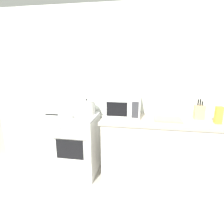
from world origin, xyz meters
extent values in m
plane|color=#B2ADA3|center=(0.00, 0.00, 0.00)|extent=(10.00, 10.00, 0.00)
cube|color=silver|center=(0.30, 0.97, 1.25)|extent=(4.40, 0.10, 2.50)
cube|color=beige|center=(0.90, 0.62, 0.44)|extent=(1.64, 0.56, 0.88)
cube|color=#ADA393|center=(0.90, 0.62, 0.90)|extent=(1.70, 0.60, 0.04)
cube|color=white|center=(-0.35, 0.60, 0.45)|extent=(0.60, 0.60, 0.90)
cube|color=#B7B7BC|center=(-0.35, 0.60, 0.91)|extent=(0.60, 0.60, 0.02)
cube|color=black|center=(-0.35, 0.30, 0.52)|extent=(0.39, 0.01, 0.28)
cylinder|color=silver|center=(-0.35, 0.27, 0.70)|extent=(0.48, 0.02, 0.02)
cylinder|color=silver|center=(-0.47, 0.29, 0.84)|extent=(0.04, 0.02, 0.04)
cylinder|color=silver|center=(-0.23, 0.29, 0.84)|extent=(0.04, 0.02, 0.04)
cylinder|color=beige|center=(-0.21, 0.70, 1.02)|extent=(0.24, 0.24, 0.20)
cylinder|color=beige|center=(-0.21, 0.70, 1.13)|extent=(0.25, 0.25, 0.01)
sphere|color=black|center=(-0.21, 0.70, 1.15)|extent=(0.03, 0.03, 0.03)
cylinder|color=beige|center=(-0.36, 0.70, 1.09)|extent=(0.05, 0.01, 0.01)
cylinder|color=beige|center=(-0.07, 0.70, 1.09)|extent=(0.05, 0.01, 0.01)
cylinder|color=beige|center=(-0.45, 0.48, 0.95)|extent=(0.23, 0.23, 0.05)
cylinder|color=black|center=(-0.66, 0.48, 0.96)|extent=(0.20, 0.02, 0.02)
cube|color=white|center=(0.33, 0.68, 1.07)|extent=(0.50, 0.36, 0.30)
cube|color=black|center=(0.27, 0.50, 1.07)|extent=(0.28, 0.01, 0.19)
cube|color=#38383D|center=(0.52, 0.50, 1.07)|extent=(0.09, 0.01, 0.22)
cube|color=tan|center=(0.96, 0.60, 0.93)|extent=(0.36, 0.26, 0.02)
cube|color=tan|center=(1.39, 0.74, 1.02)|extent=(0.13, 0.10, 0.19)
cylinder|color=black|center=(1.36, 0.74, 1.15)|extent=(0.02, 0.02, 0.08)
cylinder|color=black|center=(1.39, 0.74, 1.15)|extent=(0.02, 0.02, 0.09)
cylinder|color=black|center=(1.41, 0.74, 1.14)|extent=(0.02, 0.02, 0.06)
cube|color=gold|center=(1.57, 0.57, 1.03)|extent=(0.08, 0.08, 0.22)
camera|label=1|loc=(0.63, -1.94, 1.67)|focal=30.24mm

